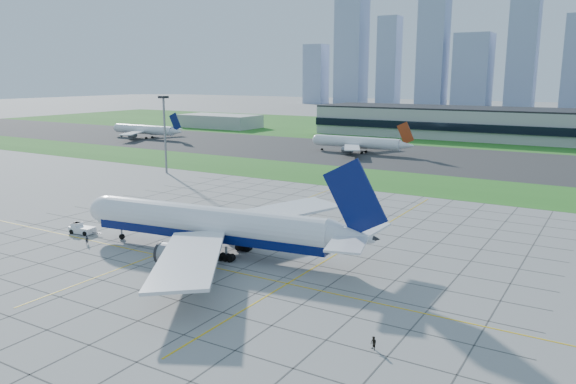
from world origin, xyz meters
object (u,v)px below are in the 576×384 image
object	(u,v)px
distant_jet_0	(145,130)
distant_jet_1	(359,142)
crew_near	(87,240)
pushback_tug	(81,229)
light_mast	(165,125)
airliner	(213,225)
crew_far	(373,343)

from	to	relation	value
distant_jet_0	distant_jet_1	size ratio (longest dim) A/B	1.03
crew_near	pushback_tug	bearing A→B (deg)	99.57
pushback_tug	crew_near	world-z (taller)	pushback_tug
light_mast	airliner	xyz separation A→B (m)	(68.05, -60.49, -10.93)
light_mast	pushback_tug	bearing A→B (deg)	-60.44
airliner	crew_far	size ratio (longest dim) A/B	36.76
pushback_tug	distant_jet_1	xyz separation A→B (m)	(-1.73, 143.60, 3.52)
airliner	crew_near	xyz separation A→B (m)	(-24.23, -8.51, -4.42)
airliner	crew_far	distance (m)	44.78
crew_far	crew_near	bearing A→B (deg)	-157.57
light_mast	crew_near	size ratio (longest dim) A/B	15.42
crew_far	distant_jet_1	size ratio (longest dim) A/B	0.04
pushback_tug	distant_jet_1	bearing A→B (deg)	83.47
crew_near	distant_jet_0	xyz separation A→B (m)	(-128.47, 143.74, 3.66)
pushback_tug	distant_jet_0	xyz separation A→B (m)	(-121.19, 139.16, 3.52)
pushback_tug	crew_far	size ratio (longest dim) A/B	4.74
light_mast	pushback_tug	size ratio (longest dim) A/B	3.24
airliner	distant_jet_0	xyz separation A→B (m)	(-152.70, 135.23, -0.76)
light_mast	distant_jet_1	world-z (taller)	light_mast
light_mast	distant_jet_1	size ratio (longest dim) A/B	0.59
crew_far	airliner	bearing A→B (deg)	-173.97
distant_jet_0	pushback_tug	bearing A→B (deg)	-48.95
crew_far	light_mast	bearing A→B (deg)	175.78
crew_near	distant_jet_1	xyz separation A→B (m)	(-9.01, 148.18, 3.66)
airliner	distant_jet_1	distance (m)	143.57
crew_near	distant_jet_0	distance (m)	192.82
airliner	pushback_tug	size ratio (longest dim) A/B	7.75
airliner	distant_jet_1	world-z (taller)	airliner
pushback_tug	distant_jet_0	size ratio (longest dim) A/B	0.18
distant_jet_0	light_mast	bearing A→B (deg)	-41.44
distant_jet_0	crew_far	bearing A→B (deg)	-38.83
pushback_tug	distant_jet_0	world-z (taller)	distant_jet_0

